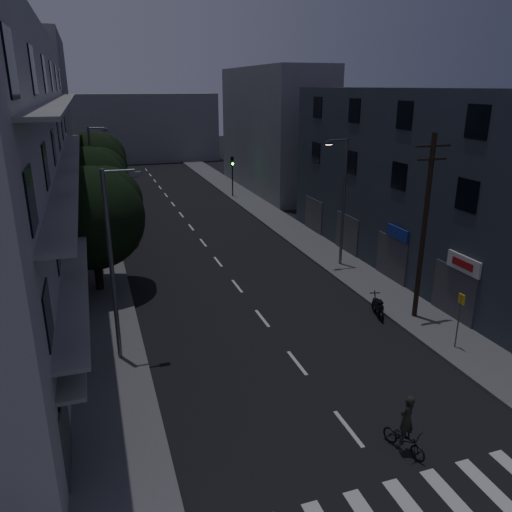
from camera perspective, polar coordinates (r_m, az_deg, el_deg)
ground at (r=37.93m, az=-6.23°, el=1.74°), size 160.00×160.00×0.00m
sidewalk_left at (r=37.16m, az=-17.59°, el=0.70°), size 3.00×90.00×0.15m
sidewalk_right at (r=40.07m, az=4.30°, el=2.85°), size 3.00×90.00×0.15m
lane_markings at (r=43.83m, az=-8.01°, el=4.02°), size 0.15×60.50×0.01m
building_right at (r=31.79m, az=19.94°, el=7.60°), size 6.19×28.00×11.00m
building_far_left at (r=58.74m, az=-23.59°, el=14.35°), size 6.00×20.00×16.00m
building_far_right at (r=56.18m, az=1.99°, el=14.17°), size 6.00×20.00×13.00m
building_far_end at (r=81.06m, az=-13.50°, el=14.06°), size 24.00×8.00×10.00m
tree_near at (r=28.57m, az=-18.10°, el=4.58°), size 5.65×5.65×6.96m
tree_mid at (r=37.51m, az=-18.53°, el=7.80°), size 5.69×5.69×7.00m
tree_far at (r=45.57m, az=-18.17°, el=9.91°), size 5.91×5.91×7.30m
traffic_signal_far_right at (r=52.17m, az=-2.72°, el=10.03°), size 0.28×0.37×4.10m
traffic_signal_far_left at (r=50.05m, az=-17.39°, el=8.83°), size 0.28×0.37×4.10m
street_lamp_left_near at (r=20.66m, az=-15.95°, el=-0.23°), size 1.51×0.25×8.00m
street_lamp_right at (r=31.62m, az=9.83°, el=6.73°), size 1.51×0.25×8.00m
street_lamp_left_far at (r=41.65m, az=-17.99°, el=8.99°), size 1.51×0.25×8.00m
utility_pole at (r=24.93m, az=18.69°, el=3.38°), size 1.80×0.24×9.00m
bus_stop_sign at (r=23.38m, az=22.27°, el=-5.84°), size 0.06×0.35×2.52m
motorcycle at (r=26.13m, az=13.76°, el=-5.74°), size 0.68×1.79×1.17m
cyclist at (r=17.39m, az=16.65°, el=-18.81°), size 1.05×1.73×2.07m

